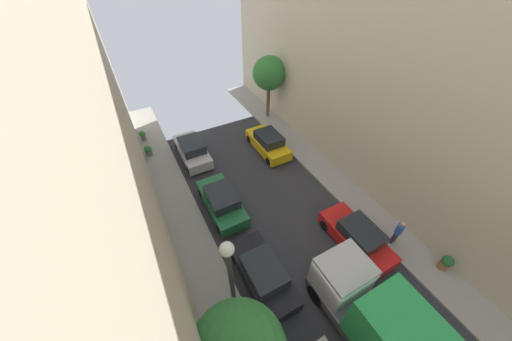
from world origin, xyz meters
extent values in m
plane|color=#2D2D33|center=(0.00, 0.00, 0.00)|extent=(32.00, 32.00, 0.00)
cube|color=gray|center=(5.00, 0.00, 0.07)|extent=(2.00, 44.00, 0.15)
cube|color=black|center=(-2.70, 2.22, 0.55)|extent=(1.76, 4.20, 0.76)
cube|color=#1E2328|center=(-2.70, 2.07, 1.25)|extent=(1.56, 2.10, 0.64)
cylinder|color=black|center=(-3.48, 3.77, 0.32)|extent=(0.22, 0.64, 0.64)
cylinder|color=black|center=(-1.92, 3.77, 0.32)|extent=(0.22, 0.64, 0.64)
cylinder|color=black|center=(-3.48, 0.67, 0.32)|extent=(0.22, 0.64, 0.64)
cylinder|color=black|center=(-1.92, 0.67, 0.32)|extent=(0.22, 0.64, 0.64)
cube|color=#1E6638|center=(-2.70, 7.28, 0.55)|extent=(1.76, 4.20, 0.76)
cube|color=#1E2328|center=(-2.70, 7.13, 1.25)|extent=(1.56, 2.10, 0.64)
cylinder|color=black|center=(-3.48, 8.83, 0.32)|extent=(0.22, 0.64, 0.64)
cylinder|color=black|center=(-1.92, 8.83, 0.32)|extent=(0.22, 0.64, 0.64)
cylinder|color=black|center=(-3.48, 5.73, 0.32)|extent=(0.22, 0.64, 0.64)
cylinder|color=black|center=(-1.92, 5.73, 0.32)|extent=(0.22, 0.64, 0.64)
cube|color=silver|center=(-2.70, 12.88, 0.55)|extent=(1.76, 4.20, 0.76)
cube|color=#1E2328|center=(-2.70, 12.73, 1.25)|extent=(1.56, 2.10, 0.64)
cylinder|color=black|center=(-3.48, 14.43, 0.32)|extent=(0.22, 0.64, 0.64)
cylinder|color=black|center=(-1.92, 14.43, 0.32)|extent=(0.22, 0.64, 0.64)
cylinder|color=black|center=(-3.48, 11.33, 0.32)|extent=(0.22, 0.64, 0.64)
cylinder|color=black|center=(-1.92, 11.33, 0.32)|extent=(0.22, 0.64, 0.64)
cube|color=red|center=(2.70, 1.59, 0.55)|extent=(1.76, 4.20, 0.76)
cube|color=#1E2328|center=(2.70, 1.44, 1.25)|extent=(1.56, 2.10, 0.64)
cylinder|color=black|center=(1.92, 3.14, 0.32)|extent=(0.22, 0.64, 0.64)
cylinder|color=black|center=(3.48, 3.14, 0.32)|extent=(0.22, 0.64, 0.64)
cylinder|color=black|center=(1.92, 0.04, 0.32)|extent=(0.22, 0.64, 0.64)
cylinder|color=black|center=(3.48, 0.04, 0.32)|extent=(0.22, 0.64, 0.64)
cube|color=gold|center=(2.70, 11.02, 0.55)|extent=(1.76, 4.20, 0.76)
cube|color=#1E2328|center=(2.70, 10.87, 1.25)|extent=(1.56, 2.10, 0.64)
cylinder|color=black|center=(1.92, 12.57, 0.32)|extent=(0.22, 0.64, 0.64)
cylinder|color=black|center=(3.48, 12.57, 0.32)|extent=(0.22, 0.64, 0.64)
cylinder|color=black|center=(1.92, 9.47, 0.32)|extent=(0.22, 0.64, 0.64)
cylinder|color=black|center=(3.48, 9.47, 0.32)|extent=(0.22, 0.64, 0.64)
cube|color=#4C4C51|center=(0.00, -2.32, 0.73)|extent=(2.20, 6.60, 0.50)
cube|color=#B7B7BC|center=(0.00, 0.08, 1.83)|extent=(2.10, 1.80, 1.70)
cylinder|color=black|center=(-0.98, 0.28, 0.48)|extent=(0.30, 0.96, 0.96)
cylinder|color=black|center=(0.98, 0.28, 0.48)|extent=(0.30, 0.96, 0.96)
cylinder|color=#2D334C|center=(4.46, 0.66, 0.56)|extent=(0.18, 0.18, 0.82)
cylinder|color=#2D334C|center=(4.68, 0.66, 0.56)|extent=(0.18, 0.18, 0.82)
cylinder|color=#3359B2|center=(4.57, 0.66, 1.29)|extent=(0.36, 0.36, 0.64)
sphere|color=tan|center=(4.57, 0.66, 1.75)|extent=(0.24, 0.24, 0.24)
cylinder|color=brown|center=(5.14, 15.23, 1.61)|extent=(0.29, 0.29, 2.93)
sphere|color=#2D7233|center=(5.14, 15.23, 4.10)|extent=(2.72, 2.72, 2.72)
cylinder|color=slate|center=(-5.58, 14.60, 0.31)|extent=(0.46, 0.46, 0.31)
sphere|color=#2D7233|center=(-5.58, 14.60, 0.68)|extent=(0.54, 0.54, 0.54)
cylinder|color=brown|center=(5.58, -1.57, 0.37)|extent=(0.46, 0.46, 0.43)
sphere|color=#23602D|center=(5.58, -1.57, 0.80)|extent=(0.53, 0.53, 0.53)
cylinder|color=slate|center=(-5.58, 16.76, 0.33)|extent=(0.37, 0.37, 0.37)
sphere|color=#38843D|center=(-5.58, 16.76, 0.73)|extent=(0.52, 0.52, 0.52)
cylinder|color=#333338|center=(-4.60, 1.03, 3.08)|extent=(0.16, 0.16, 5.86)
sphere|color=white|center=(-4.60, 1.03, 6.23)|extent=(0.44, 0.44, 0.44)
camera|label=1|loc=(-5.66, -2.64, 12.68)|focal=18.19mm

